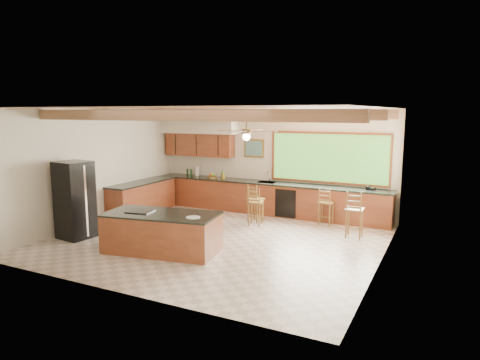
% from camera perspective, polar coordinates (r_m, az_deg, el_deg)
% --- Properties ---
extents(ground, '(7.20, 7.20, 0.00)m').
position_cam_1_polar(ground, '(9.97, -3.04, -7.97)').
color(ground, beige).
rests_on(ground, ground).
extents(room_shell, '(7.27, 6.54, 3.02)m').
position_cam_1_polar(room_shell, '(10.21, -2.17, 5.11)').
color(room_shell, beige).
rests_on(room_shell, ground).
extents(counter_run, '(7.12, 3.10, 1.23)m').
position_cam_1_polar(counter_run, '(12.38, -0.63, -2.35)').
color(counter_run, brown).
rests_on(counter_run, ground).
extents(island, '(2.53, 1.51, 0.85)m').
position_cam_1_polar(island, '(9.20, -10.37, -6.87)').
color(island, brown).
rests_on(island, ground).
extents(refrigerator, '(0.77, 0.75, 1.80)m').
position_cam_1_polar(refrigerator, '(10.63, -21.16, -2.50)').
color(refrigerator, black).
rests_on(refrigerator, ground).
extents(bar_stool_a, '(0.43, 0.43, 1.02)m').
position_cam_1_polar(bar_stool_a, '(11.39, 1.99, -2.64)').
color(bar_stool_a, olive).
rests_on(bar_stool_a, ground).
extents(bar_stool_b, '(0.41, 0.41, 1.01)m').
position_cam_1_polar(bar_stool_b, '(11.05, 1.96, -3.06)').
color(bar_stool_b, olive).
rests_on(bar_stool_b, ground).
extents(bar_stool_c, '(0.41, 0.41, 1.12)m').
position_cam_1_polar(bar_stool_c, '(10.27, 14.99, -3.94)').
color(bar_stool_c, olive).
rests_on(bar_stool_c, ground).
extents(bar_stool_d, '(0.37, 0.37, 1.00)m').
position_cam_1_polar(bar_stool_d, '(11.24, 11.34, -3.04)').
color(bar_stool_d, olive).
rests_on(bar_stool_d, ground).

